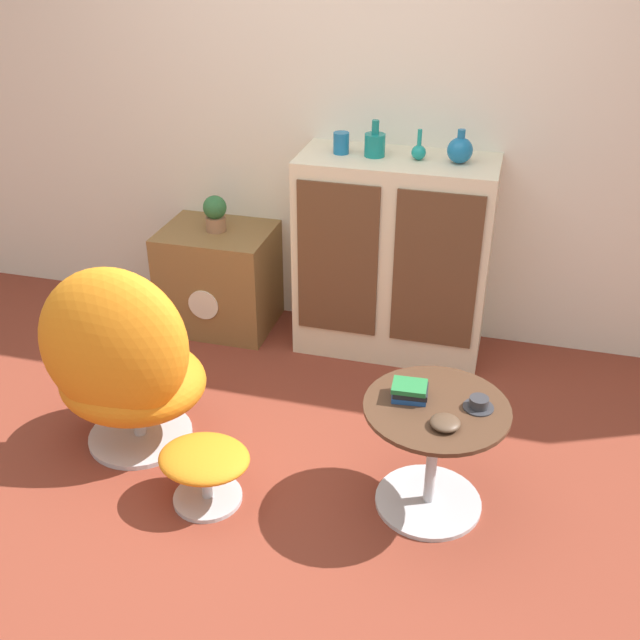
{
  "coord_description": "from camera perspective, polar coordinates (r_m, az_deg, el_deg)",
  "views": [
    {
      "loc": [
        0.88,
        -2.1,
        2.19
      ],
      "look_at": [
        0.13,
        0.67,
        0.55
      ],
      "focal_mm": 42.0,
      "sensor_mm": 36.0,
      "label": 1
    }
  ],
  "objects": [
    {
      "name": "coffee_table",
      "position": [
        3.02,
        8.61,
        -9.6
      ],
      "size": [
        0.56,
        0.56,
        0.49
      ],
      "color": "#B7B7BC",
      "rests_on": "ground_plane"
    },
    {
      "name": "egg_chair",
      "position": [
        3.31,
        -14.75,
        -3.32
      ],
      "size": [
        0.69,
        0.64,
        0.92
      ],
      "color": "#B7B7BC",
      "rests_on": "ground_plane"
    },
    {
      "name": "bowl",
      "position": [
        2.79,
        9.51,
        -7.72
      ],
      "size": [
        0.11,
        0.11,
        0.04
      ],
      "color": "#4C3828",
      "rests_on": "coffee_table"
    },
    {
      "name": "potted_plant",
      "position": [
        4.12,
        -7.99,
        8.12
      ],
      "size": [
        0.13,
        0.13,
        0.2
      ],
      "color": "#996B4C",
      "rests_on": "tv_console"
    },
    {
      "name": "vase_leftmost",
      "position": [
        3.79,
        1.63,
        13.33
      ],
      "size": [
        0.08,
        0.08,
        0.1
      ],
      "color": "#196699",
      "rests_on": "sideboard"
    },
    {
      "name": "book_stack",
      "position": [
        2.91,
        6.86,
        -5.38
      ],
      "size": [
        0.15,
        0.12,
        0.06
      ],
      "color": "#1E478C",
      "rests_on": "coffee_table"
    },
    {
      "name": "vase_inner_right",
      "position": [
        3.73,
        7.53,
        12.64
      ],
      "size": [
        0.07,
        0.07,
        0.15
      ],
      "color": "teal",
      "rests_on": "sideboard"
    },
    {
      "name": "tv_console",
      "position": [
        4.29,
        -7.68,
        3.18
      ],
      "size": [
        0.6,
        0.49,
        0.58
      ],
      "color": "brown",
      "rests_on": "ground_plane"
    },
    {
      "name": "wall_back",
      "position": [
        3.99,
        2.18,
        16.84
      ],
      "size": [
        6.4,
        0.06,
        2.6
      ],
      "color": "silver",
      "rests_on": "ground_plane"
    },
    {
      "name": "ground_plane",
      "position": [
        3.16,
        -5.57,
        -14.35
      ],
      "size": [
        12.0,
        12.0,
        0.0
      ],
      "primitive_type": "plane",
      "color": "brown"
    },
    {
      "name": "vase_rightmost",
      "position": [
        3.7,
        10.62,
        12.62
      ],
      "size": [
        0.12,
        0.12,
        0.16
      ],
      "color": "#196699",
      "rests_on": "sideboard"
    },
    {
      "name": "vase_inner_left",
      "position": [
        3.76,
        4.2,
        13.24
      ],
      "size": [
        0.1,
        0.1,
        0.18
      ],
      "color": "#147A75",
      "rests_on": "sideboard"
    },
    {
      "name": "teacup",
      "position": [
        2.9,
        12.0,
        -6.28
      ],
      "size": [
        0.12,
        0.12,
        0.05
      ],
      "color": "#2D2D33",
      "rests_on": "coffee_table"
    },
    {
      "name": "ottoman",
      "position": [
        3.11,
        -8.78,
        -10.8
      ],
      "size": [
        0.38,
        0.32,
        0.26
      ],
      "color": "#B7B7BC",
      "rests_on": "ground_plane"
    },
    {
      "name": "sideboard",
      "position": [
        3.94,
        5.59,
        4.77
      ],
      "size": [
        0.98,
        0.45,
        1.07
      ],
      "color": "beige",
      "rests_on": "ground_plane"
    }
  ]
}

